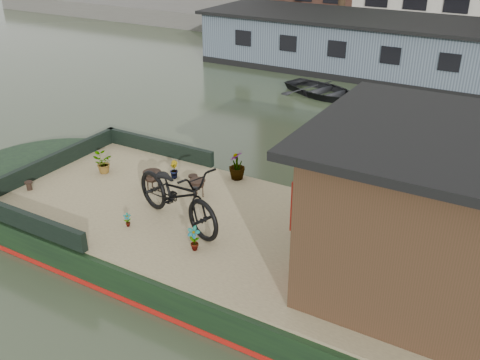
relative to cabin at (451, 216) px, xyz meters
The scene contains 17 objects.
ground 2.88m from the cabin, behind, with size 120.00×120.00×0.00m, color #2A3823.
houseboat_hull 3.87m from the cabin, behind, with size 14.01×4.02×0.60m.
houseboat_deck 2.52m from the cabin, behind, with size 11.80×3.80×0.05m, color #96885D.
bow_bulwark 7.33m from the cabin, behind, with size 3.00×4.00×0.35m.
cabin is the anchor object (origin of this frame).
bicycle 4.49m from the cabin, behind, with size 0.78×2.24×1.18m, color black.
potted_plant_a 3.94m from the cabin, 165.29° to the right, with size 0.23×0.15×0.43m, color brown.
potted_plant_b 5.80m from the cabin, 169.22° to the left, with size 0.21×0.17×0.37m, color brown.
potted_plant_c 7.15m from the cabin, behind, with size 0.40×0.35×0.45m, color #95572B.
potted_plant_d 4.84m from the cabin, 159.04° to the left, with size 0.35×0.35×0.62m, color brown.
potted_plant_e 5.33m from the cabin, 169.53° to the right, with size 0.14×0.09×0.26m, color #A0422F.
brazier_front 4.85m from the cabin, behind, with size 0.33×0.33×0.36m, color black, non-canonical shape.
brazier_rear 5.72m from the cabin, behind, with size 0.38×0.38×0.41m, color black, non-canonical shape.
bollard_port 5.27m from the cabin, 168.97° to the left, with size 0.19×0.19×0.22m, color black.
bollard_stbd 7.92m from the cabin, behind, with size 0.16×0.16×0.18m, color black.
dinghy 11.72m from the cabin, 120.33° to the left, with size 2.14×3.00×0.62m, color black.
far_houseboat 14.20m from the cabin, 98.88° to the left, with size 20.40×4.40×2.11m.
Camera 1 is at (2.87, -6.99, 5.58)m, focal length 40.00 mm.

